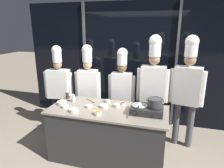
% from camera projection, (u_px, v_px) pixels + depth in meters
% --- Properties ---
extents(ground_plane, '(24.00, 24.00, 0.00)m').
position_uv_depth(ground_plane, '(108.00, 156.00, 3.47)').
color(ground_plane, gray).
extents(window_wall_back, '(4.89, 0.09, 2.70)m').
position_uv_depth(window_wall_back, '(128.00, 64.00, 4.54)').
color(window_wall_back, black).
rests_on(window_wall_back, ground_plane).
extents(demo_counter, '(1.91, 0.84, 0.89)m').
position_uv_depth(demo_counter, '(108.00, 134.00, 3.34)').
color(demo_counter, '#2D2D30').
rests_on(demo_counter, ground_plane).
extents(portable_stove, '(0.49, 0.33, 0.12)m').
position_uv_depth(portable_stove, '(147.00, 110.00, 3.04)').
color(portable_stove, '#28282B').
rests_on(portable_stove, demo_counter).
extents(frying_pan, '(0.25, 0.42, 0.05)m').
position_uv_depth(frying_pan, '(140.00, 104.00, 3.04)').
color(frying_pan, '#ADAFB5').
rests_on(frying_pan, portable_stove).
extents(stock_pot, '(0.25, 0.22, 0.13)m').
position_uv_depth(stock_pot, '(155.00, 103.00, 2.97)').
color(stock_pot, '#333335').
rests_on(stock_pot, portable_stove).
extents(squeeze_bottle_soy, '(0.06, 0.06, 0.16)m').
position_uv_depth(squeeze_bottle_soy, '(67.00, 95.00, 3.65)').
color(squeeze_bottle_soy, '#332319').
rests_on(squeeze_bottle_soy, demo_counter).
extents(squeeze_bottle_clear, '(0.06, 0.06, 0.16)m').
position_uv_depth(squeeze_bottle_clear, '(73.00, 98.00, 3.49)').
color(squeeze_bottle_clear, white).
rests_on(squeeze_bottle_clear, demo_counter).
extents(prep_bowl_shrimp, '(0.12, 0.12, 0.04)m').
position_uv_depth(prep_bowl_shrimp, '(65.00, 106.00, 3.27)').
color(prep_bowl_shrimp, silver).
rests_on(prep_bowl_shrimp, demo_counter).
extents(prep_bowl_garlic, '(0.14, 0.14, 0.05)m').
position_uv_depth(prep_bowl_garlic, '(104.00, 106.00, 3.27)').
color(prep_bowl_garlic, silver).
rests_on(prep_bowl_garlic, demo_counter).
extents(prep_bowl_bean_sprouts, '(0.17, 0.17, 0.05)m').
position_uv_depth(prep_bowl_bean_sprouts, '(62.00, 103.00, 3.40)').
color(prep_bowl_bean_sprouts, silver).
rests_on(prep_bowl_bean_sprouts, demo_counter).
extents(prep_bowl_carrots, '(0.12, 0.12, 0.05)m').
position_uv_depth(prep_bowl_carrots, '(98.00, 113.00, 3.01)').
color(prep_bowl_carrots, silver).
rests_on(prep_bowl_carrots, demo_counter).
extents(prep_bowl_noodles, '(0.10, 0.10, 0.05)m').
position_uv_depth(prep_bowl_noodles, '(117.00, 105.00, 3.28)').
color(prep_bowl_noodles, silver).
rests_on(prep_bowl_noodles, demo_counter).
extents(prep_bowl_bell_pepper, '(0.10, 0.10, 0.03)m').
position_uv_depth(prep_bowl_bell_pepper, '(123.00, 103.00, 3.39)').
color(prep_bowl_bell_pepper, silver).
rests_on(prep_bowl_bell_pepper, demo_counter).
extents(prep_bowl_rice, '(0.09, 0.09, 0.05)m').
position_uv_depth(prep_bowl_rice, '(71.00, 96.00, 3.74)').
color(prep_bowl_rice, silver).
rests_on(prep_bowl_rice, demo_counter).
extents(prep_bowl_chicken, '(0.09, 0.09, 0.04)m').
position_uv_depth(prep_bowl_chicken, '(108.00, 101.00, 3.49)').
color(prep_bowl_chicken, silver).
rests_on(prep_bowl_chicken, demo_counter).
extents(prep_bowl_onion, '(0.15, 0.15, 0.05)m').
position_uv_depth(prep_bowl_onion, '(74.00, 110.00, 3.11)').
color(prep_bowl_onion, silver).
rests_on(prep_bowl_onion, demo_counter).
extents(prep_bowl_ginger, '(0.11, 0.11, 0.04)m').
position_uv_depth(prep_bowl_ginger, '(89.00, 106.00, 3.28)').
color(prep_bowl_ginger, silver).
rests_on(prep_bowl_ginger, demo_counter).
extents(serving_spoon_slotted, '(0.22, 0.16, 0.02)m').
position_uv_depth(serving_spoon_slotted, '(92.00, 101.00, 3.52)').
color(serving_spoon_slotted, olive).
rests_on(serving_spoon_slotted, demo_counter).
extents(chef_head, '(0.60, 0.29, 1.82)m').
position_uv_depth(chef_head, '(59.00, 85.00, 4.14)').
color(chef_head, '#232326').
rests_on(chef_head, ground_plane).
extents(chef_sous, '(0.50, 0.27, 1.84)m').
position_uv_depth(chef_sous, '(88.00, 84.00, 3.99)').
color(chef_sous, '#4C4C51').
rests_on(chef_sous, ground_plane).
extents(chef_line, '(0.52, 0.24, 1.79)m').
position_uv_depth(chef_line, '(122.00, 87.00, 3.88)').
color(chef_line, '#4C4C51').
rests_on(chef_line, ground_plane).
extents(chef_pastry, '(0.59, 0.24, 2.04)m').
position_uv_depth(chef_pastry, '(153.00, 83.00, 3.68)').
color(chef_pastry, '#232326').
rests_on(chef_pastry, ground_plane).
extents(chef_apprentice, '(0.58, 0.32, 2.04)m').
position_uv_depth(chef_apprentice, '(187.00, 85.00, 3.50)').
color(chef_apprentice, '#4C4C51').
rests_on(chef_apprentice, ground_plane).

